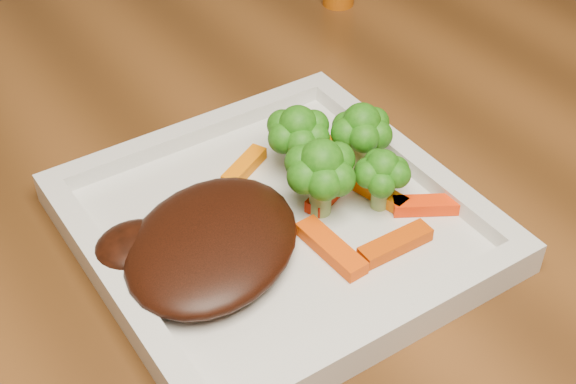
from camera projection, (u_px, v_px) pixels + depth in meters
floor at (435, 366)px, 1.43m from camera, size 4.00×4.00×0.01m
dining_table at (458, 354)px, 0.98m from camera, size 1.60×0.90×0.75m
plate at (277, 229)px, 0.59m from camera, size 0.27×0.27×0.01m
steak at (212, 243)px, 0.55m from camera, size 0.18×0.17×0.03m
broccoli_0 at (298, 135)px, 0.61m from camera, size 0.07×0.07×0.07m
broccoli_1 at (361, 134)px, 0.62m from camera, size 0.07×0.07×0.06m
broccoli_2 at (382, 175)px, 0.59m from camera, size 0.05×0.05×0.06m
broccoli_3 at (321, 179)px, 0.58m from camera, size 0.08×0.08×0.06m
carrot_0 at (395, 244)px, 0.57m from camera, size 0.06×0.02×0.01m
carrot_1 at (429, 205)px, 0.60m from camera, size 0.05×0.04×0.01m
carrot_2 at (331, 248)px, 0.56m from camera, size 0.02×0.06×0.01m
carrot_3 at (350, 141)px, 0.66m from camera, size 0.06×0.03×0.01m
carrot_4 at (244, 167)px, 0.63m from camera, size 0.05×0.03×0.01m
carrot_5 at (378, 193)px, 0.61m from camera, size 0.02×0.05×0.01m
carrot_6 at (330, 192)px, 0.61m from camera, size 0.05×0.03×0.01m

